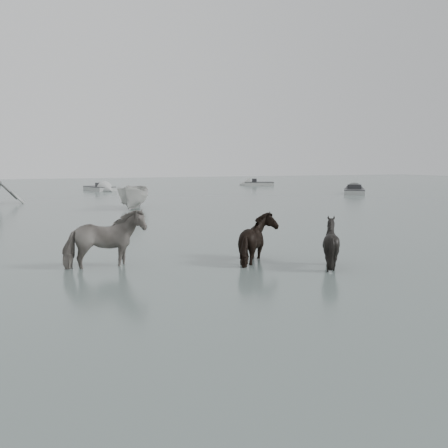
{
  "coord_description": "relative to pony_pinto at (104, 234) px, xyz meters",
  "views": [
    {
      "loc": [
        -4.45,
        -12.32,
        2.68
      ],
      "look_at": [
        0.66,
        0.0,
        1.0
      ],
      "focal_mm": 40.0,
      "sensor_mm": 36.0,
      "label": 1
    }
  ],
  "objects": [
    {
      "name": "pony_pinto",
      "position": [
        0.0,
        0.0,
        0.0
      ],
      "size": [
        2.04,
        0.98,
        1.7
      ],
      "primitive_type": "imported",
      "rotation": [
        0.0,
        0.0,
        1.6
      ],
      "color": "black",
      "rests_on": "ground"
    },
    {
      "name": "pony_black",
      "position": [
        5.42,
        -2.0,
        -0.13
      ],
      "size": [
        1.57,
        1.46,
        1.45
      ],
      "primitive_type": "imported",
      "rotation": [
        0.0,
        0.0,
        1.83
      ],
      "color": "black",
      "rests_on": "ground"
    },
    {
      "name": "pony_dark",
      "position": [
        4.01,
        -0.78,
        -0.03
      ],
      "size": [
        1.73,
        1.91,
        1.65
      ],
      "primitive_type": "imported",
      "rotation": [
        0.0,
        0.0,
        1.34
      ],
      "color": "black",
      "rests_on": "ground"
    },
    {
      "name": "skiff_port",
      "position": [
        23.95,
        21.52,
        -0.48
      ],
      "size": [
        3.91,
        4.51,
        0.75
      ],
      "primitive_type": null,
      "rotation": [
        0.0,
        0.0,
        0.94
      ],
      "color": "#979997",
      "rests_on": "ground"
    },
    {
      "name": "skiff_star",
      "position": [
        23.29,
        37.91,
        -0.48
      ],
      "size": [
        4.77,
        3.31,
        0.75
      ],
      "primitive_type": null,
      "rotation": [
        0.0,
        0.0,
        2.72
      ],
      "color": "#B4B4AF",
      "rests_on": "ground"
    },
    {
      "name": "boat_small",
      "position": [
        4.19,
        15.69,
        -0.11
      ],
      "size": [
        2.95,
        4.1,
        1.49
      ],
      "primitive_type": "imported",
      "rotation": [
        0.0,
        0.0,
        -0.44
      ],
      "color": "#B8B7B3",
      "rests_on": "ground"
    },
    {
      "name": "ground",
      "position": [
        2.49,
        -0.32,
        -0.85
      ],
      "size": [
        140.0,
        140.0,
        0.0
      ],
      "primitive_type": "plane",
      "color": "#495752",
      "rests_on": "ground"
    },
    {
      "name": "skiff_mid",
      "position": [
        5.06,
        34.52,
        -0.48
      ],
      "size": [
        2.92,
        5.47,
        0.75
      ],
      "primitive_type": null,
      "rotation": [
        0.0,
        0.0,
        -1.31
      ],
      "color": "#A5A8A5",
      "rests_on": "ground"
    }
  ]
}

